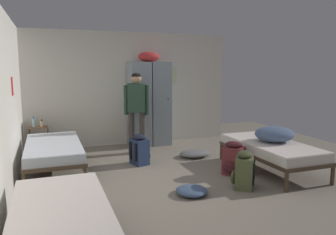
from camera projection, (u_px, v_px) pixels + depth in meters
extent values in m
plane|color=gray|center=(174.00, 181.00, 5.15)|extent=(8.82, 8.82, 0.00)
cube|color=silver|center=(130.00, 89.00, 7.54)|extent=(4.66, 0.06, 2.51)
cube|color=silver|center=(3.00, 106.00, 4.17)|extent=(0.06, 5.51, 2.51)
cube|color=beige|center=(166.00, 75.00, 7.76)|extent=(0.55, 0.01, 0.40)
cube|color=red|center=(12.00, 86.00, 5.05)|extent=(0.01, 0.20, 0.28)
cube|color=#8C99A3|center=(139.00, 104.00, 7.35)|extent=(0.44, 0.52, 1.85)
cylinder|color=black|center=(148.00, 100.00, 7.12)|extent=(0.02, 0.03, 0.02)
cube|color=#8C99A3|center=(159.00, 104.00, 7.51)|extent=(0.44, 0.52, 1.85)
cylinder|color=black|center=(168.00, 99.00, 7.28)|extent=(0.02, 0.03, 0.02)
ellipsoid|color=red|center=(149.00, 57.00, 7.27)|extent=(0.48, 0.36, 0.22)
cylinder|color=brown|center=(29.00, 143.00, 6.46)|extent=(0.03, 0.03, 0.55)
cylinder|color=brown|center=(48.00, 142.00, 6.57)|extent=(0.03, 0.03, 0.55)
cylinder|color=brown|center=(30.00, 140.00, 6.71)|extent=(0.03, 0.03, 0.55)
cylinder|color=brown|center=(48.00, 139.00, 6.83)|extent=(0.03, 0.03, 0.55)
cube|color=brown|center=(39.00, 145.00, 6.65)|extent=(0.38, 0.30, 0.02)
cube|color=brown|center=(38.00, 127.00, 6.60)|extent=(0.38, 0.30, 0.02)
cylinder|color=#473828|center=(19.00, 210.00, 3.77)|extent=(0.06, 0.06, 0.28)
cylinder|color=#473828|center=(95.00, 200.00, 4.05)|extent=(0.06, 0.06, 0.28)
cube|color=#473828|center=(61.00, 226.00, 3.03)|extent=(0.90, 1.90, 0.06)
cube|color=silver|center=(61.00, 215.00, 3.01)|extent=(0.87, 1.84, 0.14)
cube|color=silver|center=(60.00, 207.00, 3.00)|extent=(0.86, 1.82, 0.01)
cylinder|color=#473828|center=(259.00, 148.00, 6.65)|extent=(0.06, 0.06, 0.28)
cylinder|color=#473828|center=(221.00, 152.00, 6.36)|extent=(0.06, 0.06, 0.28)
cylinder|color=#473828|center=(333.00, 176.00, 4.94)|extent=(0.06, 0.06, 0.28)
cylinder|color=#473828|center=(286.00, 183.00, 4.65)|extent=(0.06, 0.06, 0.28)
cube|color=#473828|center=(270.00, 152.00, 5.63)|extent=(0.90, 1.90, 0.06)
cube|color=silver|center=(271.00, 147.00, 5.61)|extent=(0.87, 1.84, 0.14)
cube|color=silver|center=(271.00, 142.00, 5.60)|extent=(0.86, 1.82, 0.01)
cylinder|color=#473828|center=(24.00, 184.00, 4.62)|extent=(0.06, 0.06, 0.28)
cylinder|color=#473828|center=(86.00, 177.00, 4.90)|extent=(0.06, 0.06, 0.28)
cylinder|color=#473828|center=(30.00, 152.00, 6.32)|extent=(0.06, 0.06, 0.28)
cylinder|color=#473828|center=(75.00, 148.00, 6.61)|extent=(0.06, 0.06, 0.28)
cube|color=#473828|center=(54.00, 153.00, 5.59)|extent=(0.90, 1.90, 0.06)
cube|color=silver|center=(53.00, 147.00, 5.57)|extent=(0.87, 1.84, 0.14)
cube|color=silver|center=(53.00, 143.00, 5.56)|extent=(0.86, 1.82, 0.01)
ellipsoid|color=slate|center=(274.00, 134.00, 5.62)|extent=(0.67, 0.62, 0.26)
cylinder|color=#3D3833|center=(143.00, 133.00, 6.76)|extent=(0.12, 0.12, 0.84)
cylinder|color=#3D3833|center=(131.00, 133.00, 6.76)|extent=(0.12, 0.12, 0.84)
cube|color=#284233|center=(137.00, 98.00, 6.65)|extent=(0.40, 0.31, 0.58)
cylinder|color=#284233|center=(147.00, 100.00, 6.67)|extent=(0.08, 0.08, 0.60)
cylinder|color=#284233|center=(126.00, 100.00, 6.66)|extent=(0.08, 0.08, 0.60)
sphere|color=tan|center=(136.00, 78.00, 6.60)|extent=(0.21, 0.21, 0.21)
ellipsoid|color=black|center=(136.00, 76.00, 6.59)|extent=(0.20, 0.20, 0.11)
cylinder|color=#B2DBEA|center=(34.00, 123.00, 6.57)|extent=(0.06, 0.06, 0.17)
cylinder|color=#2666B2|center=(33.00, 117.00, 6.56)|extent=(0.04, 0.04, 0.03)
cylinder|color=beige|center=(42.00, 124.00, 6.57)|extent=(0.06, 0.06, 0.12)
cylinder|color=black|center=(42.00, 120.00, 6.56)|extent=(0.03, 0.03, 0.03)
cube|color=#566038|center=(244.00, 173.00, 4.81)|extent=(0.38, 0.40, 0.46)
ellipsoid|color=#383D23|center=(233.00, 177.00, 4.86)|extent=(0.21, 0.24, 0.20)
ellipsoid|color=#383D23|center=(245.00, 154.00, 4.77)|extent=(0.35, 0.36, 0.10)
cube|color=black|center=(254.00, 170.00, 4.85)|extent=(0.05, 0.05, 0.32)
cube|color=black|center=(254.00, 174.00, 4.68)|extent=(0.05, 0.05, 0.32)
cube|color=maroon|center=(234.00, 161.00, 5.42)|extent=(0.38, 0.40, 0.46)
ellipsoid|color=#42191E|center=(230.00, 168.00, 5.31)|extent=(0.21, 0.24, 0.20)
ellipsoid|color=#42191E|center=(234.00, 144.00, 5.38)|extent=(0.35, 0.36, 0.10)
cube|color=black|center=(232.00, 157.00, 5.58)|extent=(0.05, 0.05, 0.32)
cube|color=black|center=(242.00, 158.00, 5.48)|extent=(0.05, 0.05, 0.32)
cube|color=navy|center=(139.00, 152.00, 5.99)|extent=(0.32, 0.38, 0.46)
ellipsoid|color=black|center=(146.00, 155.00, 6.09)|extent=(0.15, 0.25, 0.20)
ellipsoid|color=black|center=(139.00, 137.00, 5.95)|extent=(0.29, 0.34, 0.10)
cube|color=black|center=(136.00, 153.00, 5.84)|extent=(0.04, 0.05, 0.32)
cube|color=black|center=(130.00, 151.00, 5.97)|extent=(0.04, 0.05, 0.32)
ellipsoid|color=#42567A|center=(192.00, 191.00, 4.59)|extent=(0.43, 0.45, 0.11)
ellipsoid|color=slate|center=(195.00, 154.00, 6.50)|extent=(0.59, 0.46, 0.13)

